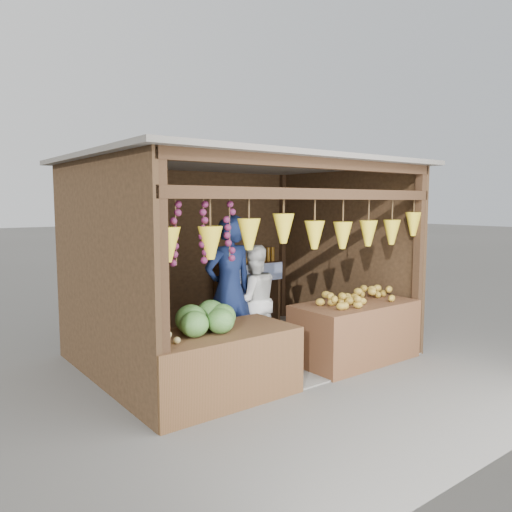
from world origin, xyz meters
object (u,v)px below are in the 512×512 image
Objects in this scene: counter_left at (216,365)px; woman_standing at (253,300)px; counter_right at (355,332)px; man_standing at (229,290)px; vendor_seated at (133,311)px.

woman_standing is (1.26, 1.02, 0.39)m from counter_left.
counter_right is 1.77m from man_standing.
vendor_seated reaches higher than counter_right.
vendor_seated is at bearing -9.91° from man_standing.
woman_standing is (-0.93, 1.02, 0.37)m from counter_right.
woman_standing is at bearing 132.23° from counter_right.
woman_standing is at bearing 38.80° from counter_left.
woman_standing is at bearing -168.70° from man_standing.
counter_right is 1.56× the size of vendor_seated.
counter_right is 1.11× the size of woman_standing.
man_standing is at bearing 24.74° from woman_standing.
man_standing is 0.51m from woman_standing.
man_standing is at bearing 49.13° from counter_left.
man_standing is (-1.39, 0.93, 0.58)m from counter_right.
woman_standing is 1.70m from vendor_seated.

